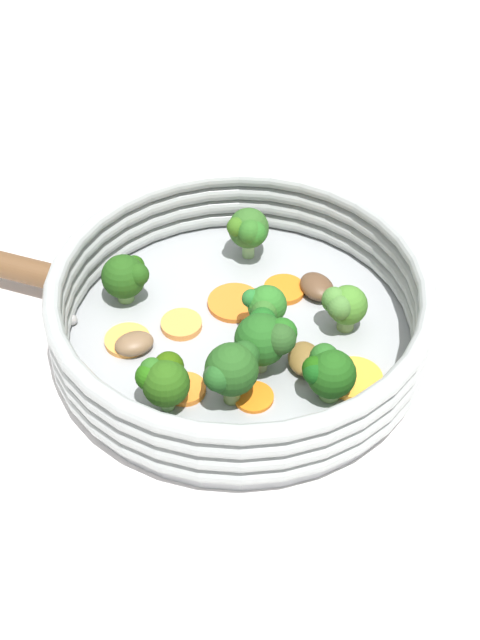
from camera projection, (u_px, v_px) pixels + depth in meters
name	position (u px, v px, depth m)	size (l,w,h in m)	color
ground_plane	(240.00, 344.00, 0.69)	(4.00, 4.00, 0.00)	silver
skillet	(240.00, 339.00, 0.69)	(0.27, 0.27, 0.01)	#939699
skillet_rim_wall	(240.00, 308.00, 0.67)	(0.29, 0.29, 0.06)	#969A98
skillet_rivet_left	(109.00, 267.00, 0.74)	(0.01, 0.01, 0.01)	#989A99
skillet_rivet_right	(72.00, 320.00, 0.69)	(0.01, 0.01, 0.01)	#989594
carrot_slice_0	(355.00, 379.00, 0.65)	(0.04, 0.04, 0.01)	orange
carrot_slice_1	(235.00, 303.00, 0.71)	(0.04, 0.04, 0.00)	orange
carrot_slice_2	(181.00, 324.00, 0.69)	(0.03, 0.03, 0.01)	#F68E40
carrot_slice_3	(254.00, 397.00, 0.64)	(0.03, 0.03, 0.00)	orange
carrot_slice_4	(284.00, 290.00, 0.72)	(0.03, 0.03, 0.00)	orange
carrot_slice_5	(127.00, 340.00, 0.68)	(0.04, 0.04, 0.00)	#F99B41
carrot_slice_6	(185.00, 389.00, 0.64)	(0.03, 0.03, 0.00)	orange
broccoli_floret_0	(328.00, 372.00, 0.63)	(0.04, 0.04, 0.04)	#6C9751
broccoli_floret_1	(249.00, 230.00, 0.73)	(0.04, 0.04, 0.05)	#8AB56F
broccoli_floret_2	(163.00, 379.00, 0.62)	(0.04, 0.04, 0.04)	#679852
broccoli_floret_3	(267.00, 337.00, 0.64)	(0.04, 0.05, 0.05)	#8EA56C
broccoli_floret_4	(231.00, 370.00, 0.62)	(0.05, 0.04, 0.05)	olive
broccoli_floret_5	(343.00, 305.00, 0.67)	(0.03, 0.03, 0.04)	#7C9C53
broccoli_floret_6	(126.00, 276.00, 0.70)	(0.04, 0.04, 0.04)	#7CAF5D
broccoli_floret_7	(265.00, 306.00, 0.67)	(0.03, 0.03, 0.04)	#75A159
mushroom_piece_0	(317.00, 287.00, 0.71)	(0.03, 0.02, 0.01)	brown
mushroom_piece_1	(305.00, 359.00, 0.66)	(0.03, 0.03, 0.01)	brown
mushroom_piece_2	(134.00, 344.00, 0.67)	(0.03, 0.02, 0.01)	brown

